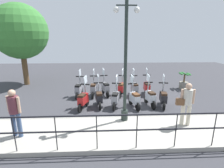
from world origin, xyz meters
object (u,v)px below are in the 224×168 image
(scooter_near_2, at_px, (134,98))
(scooter_near_5, at_px, (83,99))
(scooter_near_1, at_px, (150,97))
(scooter_far_2, at_px, (121,88))
(scooter_far_1, at_px, (134,88))
(potted_palm, at_px, (184,82))
(scooter_near_3, at_px, (116,98))
(scooter_far_5, at_px, (79,89))
(lamp_post_near, at_px, (125,69))
(scooter_far_4, at_px, (94,88))
(scooter_near_0, at_px, (163,97))
(pedestrian_with_bag, at_px, (187,101))
(tree_large, at_px, (20,32))
(scooter_far_0, at_px, (147,87))
(pedestrian_distant, at_px, (14,110))
(scooter_near_4, at_px, (99,97))
(scooter_far_3, at_px, (105,88))

(scooter_near_2, relative_size, scooter_near_5, 1.00)
(scooter_near_1, height_order, scooter_far_2, same)
(scooter_near_5, height_order, scooter_far_1, same)
(potted_palm, relative_size, scooter_near_3, 0.69)
(scooter_far_1, relative_size, scooter_far_5, 1.00)
(lamp_post_near, height_order, scooter_far_4, lamp_post_near)
(lamp_post_near, bearing_deg, scooter_near_5, 49.54)
(scooter_near_3, bearing_deg, scooter_near_0, -77.55)
(scooter_near_3, bearing_deg, potted_palm, -44.67)
(pedestrian_with_bag, bearing_deg, tree_large, 59.38)
(scooter_near_5, bearing_deg, scooter_far_0, -44.64)
(scooter_near_3, bearing_deg, pedestrian_distant, 140.70)
(pedestrian_with_bag, height_order, scooter_far_1, pedestrian_with_bag)
(lamp_post_near, height_order, scooter_near_4, lamp_post_near)
(scooter_far_2, bearing_deg, pedestrian_distant, 153.94)
(pedestrian_with_bag, height_order, scooter_near_3, pedestrian_with_bag)
(pedestrian_with_bag, xyz_separation_m, potted_palm, (5.05, -2.27, -0.63))
(tree_large, relative_size, scooter_far_0, 3.53)
(scooter_near_4, xyz_separation_m, scooter_near_5, (-0.23, 0.72, 0.00))
(scooter_near_3, bearing_deg, scooter_far_0, -34.32)
(pedestrian_distant, bearing_deg, scooter_far_4, 170.31)
(pedestrian_with_bag, xyz_separation_m, scooter_near_4, (2.25, 3.18, -0.60))
(tree_large, relative_size, potted_palm, 5.12)
(tree_large, distance_m, potted_palm, 11.28)
(scooter_near_1, bearing_deg, scooter_near_0, -111.52)
(potted_palm, relative_size, scooter_near_4, 0.69)
(pedestrian_with_bag, height_order, scooter_near_1, pedestrian_with_bag)
(scooter_near_0, bearing_deg, scooter_far_0, 22.06)
(scooter_far_4, bearing_deg, lamp_post_near, -153.67)
(lamp_post_near, bearing_deg, scooter_far_5, 34.48)
(scooter_near_1, xyz_separation_m, scooter_far_4, (1.57, 2.82, 0.00))
(scooter_near_1, xyz_separation_m, scooter_near_4, (0.03, 2.48, 0.00))
(pedestrian_with_bag, distance_m, scooter_far_5, 5.73)
(scooter_far_4, bearing_deg, scooter_near_5, 171.45)
(scooter_near_2, bearing_deg, scooter_far_3, 21.99)
(pedestrian_distant, relative_size, scooter_near_2, 1.03)
(scooter_far_5, bearing_deg, scooter_near_5, -156.81)
(scooter_near_1, distance_m, scooter_near_4, 2.48)
(pedestrian_distant, distance_m, scooter_near_0, 6.26)
(scooter_near_0, height_order, scooter_near_2, same)
(scooter_far_0, distance_m, scooter_far_2, 1.48)
(tree_large, xyz_separation_m, scooter_near_5, (-4.62, -4.53, -3.12))
(scooter_far_0, xyz_separation_m, scooter_far_2, (-0.06, 1.48, 0.00))
(pedestrian_distant, height_order, scooter_near_4, pedestrian_distant)
(tree_large, relative_size, scooter_near_3, 3.53)
(scooter_near_2, height_order, scooter_far_4, same)
(scooter_near_4, bearing_deg, scooter_far_3, -17.83)
(lamp_post_near, xyz_separation_m, pedestrian_distant, (-0.99, 3.62, -1.09))
(pedestrian_with_bag, bearing_deg, potted_palm, -16.65)
(lamp_post_near, relative_size, scooter_far_1, 2.94)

